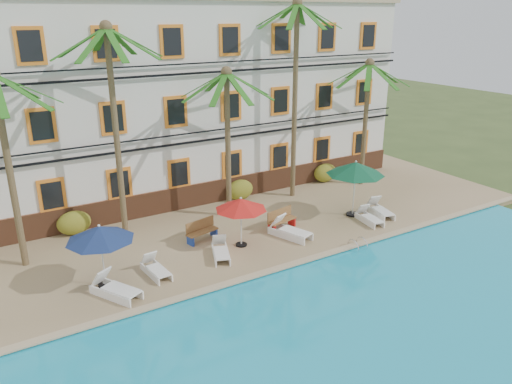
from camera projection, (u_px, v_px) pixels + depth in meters
ground at (282, 261)px, 20.67m from camera, size 100.00×100.00×0.00m
pool_deck at (225, 218)px, 24.64m from camera, size 30.00×12.00×0.25m
swimming_pool at (412, 350)px, 15.01m from camera, size 26.00×12.00×0.20m
pool_coping at (294, 263)px, 19.85m from camera, size 30.00×0.35×0.06m
hotel_building at (180, 98)px, 26.88m from camera, size 25.40×6.44×10.22m
palm_a at (5, 143)px, 18.16m from camera, size 4.41×4.41×7.69m
palm_b at (114, 107)px, 20.27m from camera, size 4.41×4.41×9.18m
palm_c at (227, 122)px, 23.09m from camera, size 4.41×4.41×7.20m
palm_d at (295, 77)px, 25.21m from camera, size 4.41×4.41×10.16m
palm_e at (367, 105)px, 27.67m from camera, size 4.41×4.41×7.14m
shrub_left at (74, 223)px, 22.37m from camera, size 1.50×0.90×1.10m
shrub_mid at (240, 190)px, 26.57m from camera, size 1.50×0.90×1.10m
shrub_right at (325, 173)px, 29.40m from camera, size 1.50×0.90×1.10m
umbrella_blue at (100, 234)px, 17.61m from camera, size 2.43×2.43×2.43m
umbrella_red at (241, 204)px, 20.82m from camera, size 2.22×2.22×2.22m
umbrella_green at (356, 169)px, 23.86m from camera, size 2.82×2.82×2.81m
lounger_a at (115, 288)px, 17.53m from camera, size 1.54×2.05×0.92m
lounger_b at (156, 269)px, 18.98m from camera, size 0.73×1.71×0.79m
lounger_c at (221, 251)px, 20.37m from camera, size 1.21×1.84×0.82m
lounger_d at (289, 230)px, 22.18m from camera, size 1.34×2.13×0.95m
lounger_e at (369, 217)px, 23.74m from camera, size 0.83×1.72×0.78m
lounger_f at (380, 210)px, 24.61m from camera, size 1.04×1.91×0.85m
bench_left at (201, 230)px, 21.80m from camera, size 1.57×0.80×0.93m
bench_right at (281, 219)px, 23.00m from camera, size 1.56×0.75×0.93m
pool_ladder at (357, 246)px, 21.36m from camera, size 0.54×0.74×0.74m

